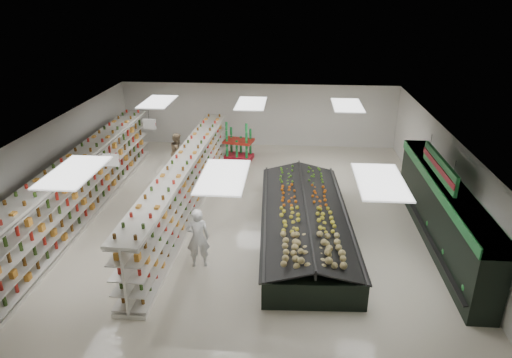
# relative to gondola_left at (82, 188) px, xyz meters

# --- Properties ---
(floor) EXTENTS (16.00, 16.00, 0.00)m
(floor) POSITION_rel_gondola_left_xyz_m (5.71, 0.42, -1.03)
(floor) COLOR beige
(floor) RESTS_ON ground
(ceiling) EXTENTS (14.00, 16.00, 0.02)m
(ceiling) POSITION_rel_gondola_left_xyz_m (5.71, 0.42, 2.17)
(ceiling) COLOR white
(ceiling) RESTS_ON wall_back
(wall_back) EXTENTS (14.00, 0.02, 3.20)m
(wall_back) POSITION_rel_gondola_left_xyz_m (5.71, 8.42, 0.57)
(wall_back) COLOR white
(wall_back) RESTS_ON floor
(wall_front) EXTENTS (14.00, 0.02, 3.20)m
(wall_front) POSITION_rel_gondola_left_xyz_m (5.71, -7.58, 0.57)
(wall_front) COLOR white
(wall_front) RESTS_ON floor
(wall_left) EXTENTS (0.02, 16.00, 3.20)m
(wall_left) POSITION_rel_gondola_left_xyz_m (-1.29, 0.42, 0.57)
(wall_left) COLOR white
(wall_left) RESTS_ON floor
(wall_right) EXTENTS (0.02, 16.00, 3.20)m
(wall_right) POSITION_rel_gondola_left_xyz_m (12.71, 0.42, 0.57)
(wall_right) COLOR white
(wall_right) RESTS_ON floor
(produce_wall_case) EXTENTS (0.93, 8.00, 2.20)m
(produce_wall_case) POSITION_rel_gondola_left_xyz_m (12.24, -1.08, 0.22)
(produce_wall_case) COLOR black
(produce_wall_case) RESTS_ON floor
(aisle_sign_near) EXTENTS (0.52, 0.06, 0.75)m
(aisle_sign_near) POSITION_rel_gondola_left_xyz_m (1.91, -1.58, 1.73)
(aisle_sign_near) COLOR white
(aisle_sign_near) RESTS_ON ceiling
(aisle_sign_far) EXTENTS (0.52, 0.06, 0.75)m
(aisle_sign_far) POSITION_rel_gondola_left_xyz_m (1.91, 2.42, 1.73)
(aisle_sign_far) COLOR white
(aisle_sign_far) RESTS_ON ceiling
(hortifruti_banner) EXTENTS (0.12, 3.20, 0.95)m
(hortifruti_banner) POSITION_rel_gondola_left_xyz_m (11.95, -1.08, 1.62)
(hortifruti_banner) COLOR #207B38
(hortifruti_banner) RESTS_ON ceiling
(gondola_left) EXTENTS (1.03, 12.90, 2.23)m
(gondola_left) POSITION_rel_gondola_left_xyz_m (0.00, 0.00, 0.00)
(gondola_left) COLOR white
(gondola_left) RESTS_ON floor
(gondola_center) EXTENTS (1.22, 12.07, 2.09)m
(gondola_center) POSITION_rel_gondola_left_xyz_m (3.66, 0.52, -0.07)
(gondola_center) COLOR white
(gondola_center) RESTS_ON floor
(produce_island) EXTENTS (3.23, 8.03, 1.18)m
(produce_island) POSITION_rel_gondola_left_xyz_m (7.96, -0.86, -0.49)
(produce_island) COLOR black
(produce_island) RESTS_ON floor
(soda_endcap) EXTENTS (1.50, 1.16, 1.72)m
(soda_endcap) POSITION_rel_gondola_left_xyz_m (4.95, 6.16, -0.19)
(soda_endcap) COLOR #AE1324
(soda_endcap) RESTS_ON floor
(shopper_main) EXTENTS (0.76, 0.57, 1.87)m
(shopper_main) POSITION_rel_gondola_left_xyz_m (4.80, -2.97, -0.09)
(shopper_main) COLOR white
(shopper_main) RESTS_ON floor
(shopper_background) EXTENTS (0.60, 0.89, 1.73)m
(shopper_background) POSITION_rel_gondola_left_xyz_m (2.40, 4.55, -0.16)
(shopper_background) COLOR #957C5B
(shopper_background) RESTS_ON floor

